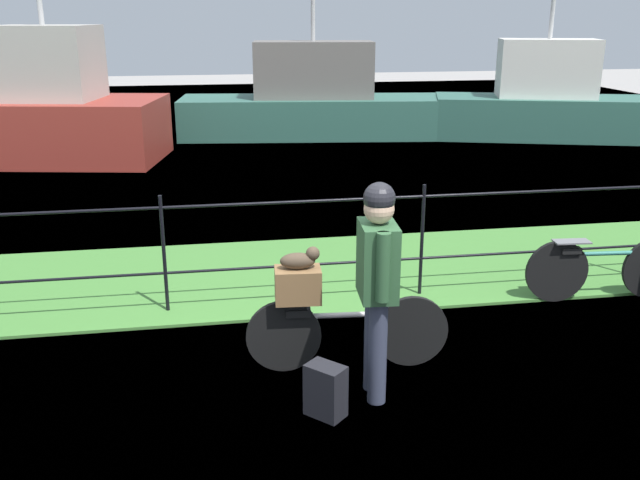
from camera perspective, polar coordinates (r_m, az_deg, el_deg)
ground_plane at (r=5.48m, az=0.94°, el=-12.93°), size 60.00×60.00×0.00m
grass_strip at (r=7.92m, az=-2.68°, el=-2.76°), size 27.00×2.40×0.03m
harbor_water at (r=15.15m, az=-6.22°, el=7.16°), size 30.00×30.00×0.00m
iron_fence at (r=6.91m, az=-1.91°, el=0.12°), size 18.04×0.04×1.19m
bicycle_main at (r=5.80m, az=2.07°, el=-7.44°), size 1.67×0.21×0.61m
wooden_crate at (r=5.60m, az=-1.81°, el=-3.66°), size 0.38×0.27×0.28m
terrier_dog at (r=5.53m, az=-1.57°, el=-1.58°), size 0.32×0.16×0.18m
cyclist_person at (r=5.15m, az=4.68°, el=-2.69°), size 0.29×0.54×1.68m
backpack_on_paving at (r=5.21m, az=0.46°, el=-12.14°), size 0.32×0.33×0.40m
bicycle_parked at (r=7.70m, az=22.04°, el=-2.13°), size 1.66×0.22×0.65m
moored_boat_near at (r=15.00m, az=-20.90°, el=9.64°), size 4.52×3.03×4.20m
moored_boat_mid at (r=17.42m, az=17.70°, el=10.54°), size 5.19×3.01×3.85m
moored_boat_far at (r=16.91m, az=-0.55°, el=11.09°), size 6.41×2.58×3.79m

